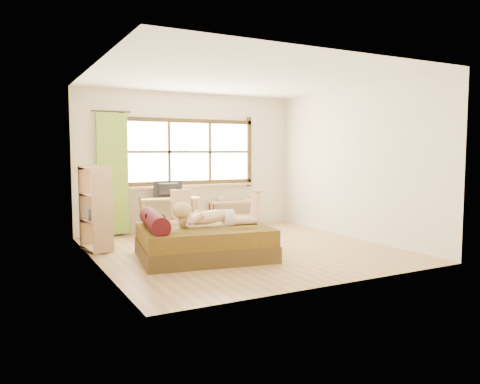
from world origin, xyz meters
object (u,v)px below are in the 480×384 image
chair (182,210)px  desk (170,202)px  pipe_shelf (234,208)px  bed (201,241)px  bookshelf (96,208)px  kitten (154,221)px  woman (214,207)px

chair → desk: bearing=115.6°
chair → pipe_shelf: (1.33, 0.49, -0.08)m
bed → bookshelf: (-1.27, 1.18, 0.42)m
pipe_shelf → bookshelf: 3.20m
bed → bookshelf: bearing=146.1°
kitten → chair: bearing=66.9°
desk → chair: size_ratio=1.35×
woman → bookshelf: 1.92m
chair → bookshelf: (-1.66, -0.59, 0.20)m
woman → pipe_shelf: (1.53, 2.33, -0.34)m
desk → bookshelf: 1.83m
kitten → chair: 2.00m
bed → pipe_shelf: bearing=61.9°
pipe_shelf → chair: bearing=-157.3°
kitten → pipe_shelf: bearing=51.3°
bed → woman: woman is taller
chair → bed: bearing=-93.5°
pipe_shelf → desk: bearing=-172.8°
bed → desk: bed is taller
woman → kitten: woman is taller
bed → kitten: bed is taller
kitten → desk: (0.95, 2.06, 0.02)m
bed → woman: 0.53m
bed → pipe_shelf: 2.85m
bed → kitten: bearing=-178.7°
desk → bookshelf: (-1.55, -0.97, 0.08)m
kitten → bookshelf: (-0.59, 1.09, 0.10)m
desk → pipe_shelf: (1.45, 0.12, -0.20)m
pipe_shelf → woman: bearing=-120.8°
bed → pipe_shelf: bed is taller
pipe_shelf → bookshelf: (-2.99, -1.09, 0.28)m
woman → pipe_shelf: 2.81m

